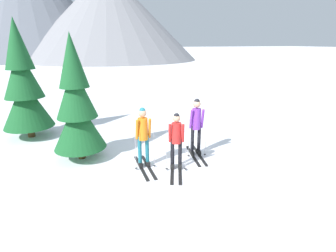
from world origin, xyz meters
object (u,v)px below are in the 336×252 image
skier_in_orange (143,134)px  skier_in_red (176,138)px  pine_tree_mid (77,104)px  pine_tree_near (23,85)px  skier_in_purple (196,124)px

skier_in_orange → skier_in_red: skier_in_orange is taller
pine_tree_mid → skier_in_red: bearing=-33.2°
skier_in_red → pine_tree_near: pine_tree_near is taller
skier_in_red → pine_tree_near: bearing=134.1°
skier_in_purple → pine_tree_near: size_ratio=0.42×
skier_in_red → skier_in_purple: bearing=34.9°
pine_tree_near → pine_tree_mid: (1.73, -2.75, -0.26)m
skier_in_red → pine_tree_mid: bearing=146.8°
skier_in_orange → pine_tree_mid: size_ratio=0.47×
skier_in_orange → skier_in_red: bearing=-26.6°
skier_in_red → pine_tree_mid: 3.15m
pine_tree_near → skier_in_purple: bearing=-35.8°
skier_in_orange → pine_tree_mid: (-1.69, 1.24, 0.73)m
pine_tree_mid → skier_in_purple: bearing=-16.1°
pine_tree_near → pine_tree_mid: bearing=-57.8°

